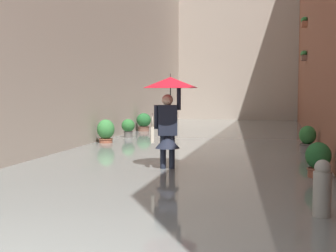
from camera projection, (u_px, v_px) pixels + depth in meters
ground_plane at (205, 146)px, 14.86m from camera, size 60.00×60.00×0.00m
flood_water at (205, 143)px, 14.85m from camera, size 7.30×28.95×0.14m
building_facade_far at (238, 48)px, 26.58m from camera, size 10.10×1.80×8.26m
person_wading at (169, 102)px, 9.50m from camera, size 1.12×1.12×2.06m
potted_plant_mid_left at (318, 162)px, 8.61m from camera, size 0.46×0.46×0.78m
potted_plant_near_right at (128, 128)px, 16.05m from camera, size 0.45×0.45×0.77m
potted_plant_far_right at (106, 132)px, 14.36m from camera, size 0.53×0.53×0.85m
potted_plant_far_left at (307, 141)px, 12.15m from camera, size 0.43×0.43×0.82m
potted_plant_mid_right at (144, 123)px, 18.56m from camera, size 0.57×0.57×0.85m
mooring_bollard at (322, 194)px, 5.89m from camera, size 0.22×0.22×0.86m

